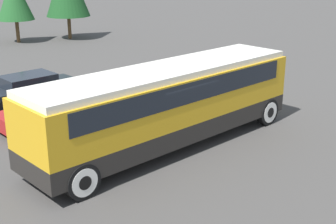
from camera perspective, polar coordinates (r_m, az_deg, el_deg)
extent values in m
plane|color=#423F3D|center=(16.95, 0.00, -4.23)|extent=(120.00, 120.00, 0.00)
cube|color=black|center=(16.66, 0.00, -1.69)|extent=(10.80, 2.41, 0.67)
cube|color=gold|center=(16.30, 0.00, 2.01)|extent=(10.80, 2.41, 1.57)
cube|color=black|center=(16.20, 0.00, 3.31)|extent=(9.50, 2.45, 0.71)
cube|color=silver|center=(16.07, 0.00, 5.08)|extent=(10.58, 2.22, 0.22)
cube|color=gold|center=(20.20, 10.90, 4.30)|extent=(0.36, 2.31, 1.80)
cylinder|color=black|center=(19.36, 12.04, 0.03)|extent=(1.09, 0.28, 1.09)
cylinder|color=silver|center=(19.36, 12.04, 0.03)|extent=(0.85, 0.30, 0.85)
cylinder|color=black|center=(19.36, 12.04, 0.03)|extent=(0.41, 0.32, 0.41)
cylinder|color=black|center=(20.60, 7.06, 1.44)|extent=(1.09, 0.28, 1.09)
cylinder|color=silver|center=(20.60, 7.06, 1.44)|extent=(0.85, 0.30, 0.85)
cylinder|color=black|center=(20.60, 7.06, 1.44)|extent=(0.41, 0.32, 0.41)
cylinder|color=black|center=(13.50, -10.41, -8.31)|extent=(1.09, 0.28, 1.09)
cylinder|color=silver|center=(13.50, -10.41, -8.31)|extent=(0.85, 0.30, 0.85)
cylinder|color=black|center=(13.50, -10.41, -8.31)|extent=(0.41, 0.32, 0.41)
cylinder|color=black|center=(15.22, -14.99, -5.43)|extent=(1.09, 0.28, 1.09)
cylinder|color=silver|center=(15.22, -14.99, -5.43)|extent=(0.85, 0.30, 0.85)
cylinder|color=black|center=(15.22, -14.99, -5.43)|extent=(0.41, 0.32, 0.41)
cube|color=black|center=(22.80, -16.17, 2.53)|extent=(4.43, 1.76, 0.56)
cube|color=black|center=(22.59, -16.69, 3.74)|extent=(2.30, 1.58, 0.50)
cylinder|color=black|center=(23.00, -11.44, 2.55)|extent=(0.71, 0.22, 0.71)
cylinder|color=black|center=(23.00, -11.44, 2.55)|extent=(0.27, 0.26, 0.27)
cylinder|color=black|center=(24.31, -13.45, 3.28)|extent=(0.71, 0.22, 0.71)
cylinder|color=black|center=(24.31, -13.45, 3.28)|extent=(0.27, 0.26, 0.27)
cylinder|color=black|center=(21.47, -19.16, 0.71)|extent=(0.71, 0.22, 0.71)
cylinder|color=black|center=(21.47, -19.16, 0.71)|extent=(0.27, 0.26, 0.27)
cube|color=maroon|center=(19.47, -13.69, -0.07)|extent=(4.57, 1.79, 0.56)
cube|color=black|center=(19.23, -14.28, 1.31)|extent=(2.38, 1.61, 0.50)
cylinder|color=black|center=(19.82, -7.88, 0.01)|extent=(0.63, 0.22, 0.63)
cylinder|color=black|center=(19.82, -7.88, 0.01)|extent=(0.24, 0.26, 0.24)
cylinder|color=black|center=(21.09, -10.45, 1.03)|extent=(0.63, 0.22, 0.63)
cylinder|color=black|center=(21.09, -10.45, 1.03)|extent=(0.24, 0.26, 0.24)
cylinder|color=black|center=(18.07, -17.38, -2.56)|extent=(0.63, 0.22, 0.63)
cylinder|color=black|center=(18.07, -17.38, -2.56)|extent=(0.24, 0.26, 0.24)
cylinder|color=black|center=(19.46, -19.52, -1.27)|extent=(0.63, 0.22, 0.63)
cylinder|color=black|center=(19.46, -19.52, -1.27)|extent=(0.24, 0.26, 0.24)
cylinder|color=brown|center=(39.68, -11.92, 10.05)|extent=(0.28, 0.28, 1.85)
cylinder|color=brown|center=(39.02, -17.86, 9.36)|extent=(0.28, 0.28, 1.76)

